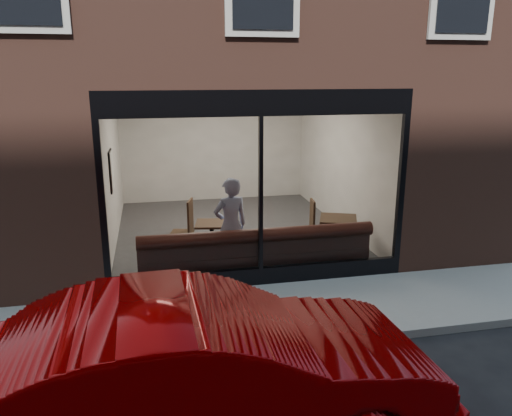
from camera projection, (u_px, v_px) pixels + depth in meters
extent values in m
plane|color=black|center=(294.00, 348.00, 6.47)|extent=(120.00, 120.00, 0.00)
cube|color=gray|center=(276.00, 312.00, 7.41)|extent=(40.00, 2.00, 0.01)
cube|color=gray|center=(296.00, 345.00, 6.41)|extent=(40.00, 0.10, 0.12)
cube|color=brown|center=(69.00, 147.00, 12.85)|extent=(2.50, 12.00, 3.20)
cube|color=brown|center=(343.00, 139.00, 14.35)|extent=(2.50, 12.00, 3.20)
cube|color=brown|center=(202.00, 130.00, 16.43)|extent=(5.00, 6.00, 3.20)
plane|color=#2D2D30|center=(232.00, 231.00, 11.18)|extent=(6.00, 6.00, 0.00)
plane|color=white|center=(230.00, 85.00, 10.35)|extent=(6.00, 6.00, 0.00)
plane|color=beige|center=(214.00, 143.00, 13.59)|extent=(5.00, 0.00, 5.00)
plane|color=beige|center=(112.00, 165.00, 10.27)|extent=(0.00, 6.00, 6.00)
plane|color=beige|center=(340.00, 157.00, 11.27)|extent=(0.00, 6.00, 6.00)
cube|color=black|center=(260.00, 276.00, 8.37)|extent=(5.00, 0.10, 0.30)
cube|color=black|center=(261.00, 103.00, 7.62)|extent=(5.00, 0.10, 0.40)
cube|color=black|center=(261.00, 195.00, 8.00)|extent=(0.06, 0.10, 2.50)
plane|color=white|center=(261.00, 195.00, 7.97)|extent=(4.80, 0.00, 4.80)
cube|color=#381B14|center=(256.00, 263.00, 8.72)|extent=(4.00, 0.55, 0.45)
imported|color=#9BAAD5|center=(231.00, 226.00, 8.73)|extent=(0.71, 0.55, 1.71)
cube|color=black|center=(212.00, 224.00, 9.24)|extent=(0.68, 0.68, 0.04)
cube|color=black|center=(338.00, 219.00, 9.54)|extent=(0.89, 0.89, 0.04)
cube|color=black|center=(182.00, 233.00, 10.31)|extent=(0.55, 0.55, 0.04)
cube|color=black|center=(303.00, 234.00, 10.28)|extent=(0.43, 0.43, 0.04)
cube|color=white|center=(112.00, 171.00, 9.73)|extent=(0.02, 0.56, 0.74)
imported|color=#8B0001|center=(201.00, 376.00, 4.59)|extent=(4.62, 1.74, 1.51)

